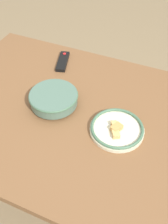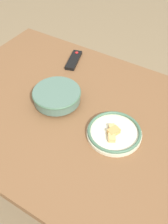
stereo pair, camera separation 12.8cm
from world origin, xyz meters
name	(u,v)px [view 1 (the left image)]	position (x,y,z in m)	size (l,w,h in m)	color
ground_plane	(81,187)	(0.00, 0.00, 0.00)	(8.00, 8.00, 0.00)	#7F6B4C
dining_table	(80,123)	(0.00, 0.00, 0.69)	(1.58, 1.06, 0.76)	brown
noodle_bowl	(54,98)	(-0.15, 0.01, 0.80)	(0.25, 0.25, 0.07)	#4C6B5B
food_plate	(117,129)	(0.20, -0.03, 0.77)	(0.26, 0.26, 0.04)	beige
tv_remote	(63,61)	(-0.28, 0.36, 0.77)	(0.11, 0.20, 0.02)	black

